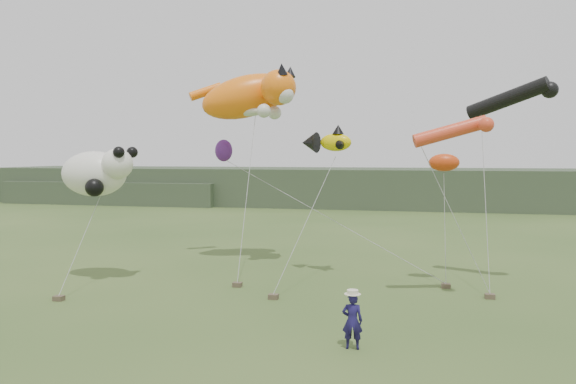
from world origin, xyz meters
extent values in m
plane|color=#385123|center=(0.00, 0.00, 0.00)|extent=(120.00, 120.00, 0.00)
cube|color=#2D3D28|center=(0.00, 45.00, 2.00)|extent=(90.00, 12.00, 4.00)
cube|color=#2D3D28|center=(-30.00, 42.00, 1.25)|extent=(25.00, 8.00, 2.50)
imported|color=#1A134A|center=(1.46, -0.79, 0.81)|extent=(0.62, 0.44, 1.61)
cube|color=brown|center=(-4.07, 5.64, 0.09)|extent=(0.37, 0.30, 0.19)
cube|color=brown|center=(-2.10, 4.05, 0.09)|extent=(0.37, 0.30, 0.19)
cube|color=brown|center=(6.00, 5.96, 0.09)|extent=(0.37, 0.30, 0.19)
cube|color=brown|center=(-9.97, 2.01, 0.09)|extent=(0.37, 0.30, 0.19)
cube|color=brown|center=(4.44, 7.37, 0.09)|extent=(0.37, 0.30, 0.19)
ellipsoid|color=orange|center=(-5.27, 10.98, 8.46)|extent=(5.38, 3.71, 3.19)
sphere|color=orange|center=(-3.37, 10.03, 8.75)|extent=(1.72, 1.72, 1.72)
cone|color=black|center=(-3.08, 9.55, 9.56)|extent=(0.53, 0.65, 0.64)
cone|color=black|center=(-2.89, 10.50, 9.56)|extent=(0.53, 0.62, 0.61)
sphere|color=silver|center=(-2.99, 9.74, 8.37)|extent=(0.86, 0.86, 0.86)
ellipsoid|color=silver|center=(-5.08, 10.69, 7.70)|extent=(1.68, 0.84, 0.52)
sphere|color=silver|center=(-3.94, 9.45, 7.61)|extent=(0.67, 0.67, 0.67)
sphere|color=silver|center=(-3.75, 10.79, 7.61)|extent=(0.67, 0.67, 0.67)
cylinder|color=orange|center=(-7.75, 11.74, 8.84)|extent=(1.78, 1.30, 1.03)
ellipsoid|color=#DFC704|center=(-0.34, 8.38, 6.07)|extent=(1.59, 0.99, 0.81)
cone|color=black|center=(-1.59, 8.69, 6.07)|extent=(0.95, 1.10, 0.94)
cone|color=black|center=(-0.23, 8.38, 6.64)|extent=(0.52, 0.52, 0.42)
cone|color=black|center=(-0.02, 7.86, 5.96)|extent=(0.55, 0.59, 0.42)
cone|color=black|center=(-0.02, 8.90, 5.96)|extent=(0.55, 0.59, 0.42)
cylinder|color=black|center=(6.86, 8.79, 7.87)|extent=(3.33, 2.14, 1.63)
sphere|color=black|center=(8.39, 8.24, 8.14)|extent=(0.68, 0.68, 0.68)
cylinder|color=#E64425|center=(4.37, 5.37, 6.39)|extent=(2.81, 1.02, 1.22)
sphere|color=#E64425|center=(5.61, 4.93, 6.61)|extent=(0.55, 0.55, 0.55)
ellipsoid|color=white|center=(-10.55, 5.51, 4.69)|extent=(2.96, 1.97, 1.97)
sphere|color=white|center=(-9.23, 5.18, 5.13)|extent=(1.32, 1.32, 1.32)
sphere|color=black|center=(-8.90, 4.74, 5.63)|extent=(0.48, 0.48, 0.48)
sphere|color=black|center=(-8.79, 5.68, 5.63)|extent=(0.48, 0.48, 0.48)
sphere|color=black|center=(-10.00, 4.63, 4.14)|extent=(0.77, 0.77, 0.77)
sphere|color=black|center=(-11.43, 5.84, 4.25)|extent=(0.77, 0.77, 0.77)
ellipsoid|color=red|center=(4.30, 7.99, 5.20)|extent=(1.27, 0.74, 0.74)
ellipsoid|color=#501C72|center=(-6.91, 12.13, 5.74)|extent=(0.96, 0.64, 1.18)
camera|label=1|loc=(3.16, -16.44, 5.53)|focal=35.00mm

